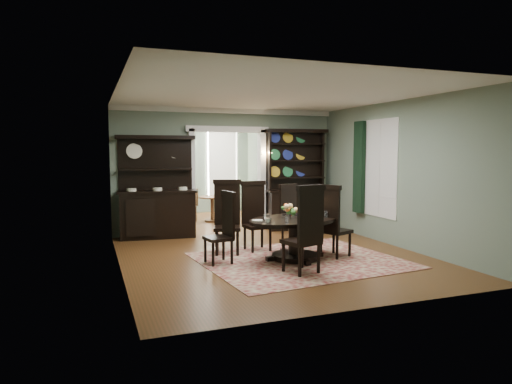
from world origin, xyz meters
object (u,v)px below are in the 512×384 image
sideboard (157,202)px  welsh_dresser (296,193)px  parlor_table (212,205)px  dining_table (295,231)px

sideboard → welsh_dresser: (3.50, -0.00, 0.10)m
sideboard → welsh_dresser: 3.50m
parlor_table → sideboard: bearing=-134.5°
welsh_dresser → parlor_table: welsh_dresser is taller
dining_table → sideboard: size_ratio=0.97×
sideboard → welsh_dresser: welsh_dresser is taller
parlor_table → welsh_dresser: bearing=-46.0°
dining_table → welsh_dresser: size_ratio=0.90×
dining_table → welsh_dresser: welsh_dresser is taller
sideboard → welsh_dresser: size_ratio=0.92×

